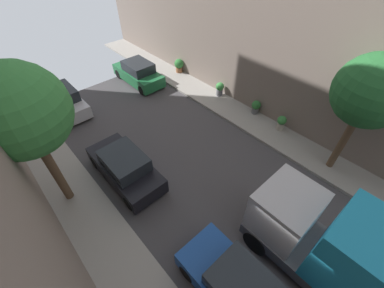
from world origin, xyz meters
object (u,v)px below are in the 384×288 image
(parked_car_right_2, at_px, (138,73))
(delivery_truck, at_px, (364,270))
(potted_plant_3, at_px, (256,106))
(street_tree_0, at_px, (20,112))
(parked_car_left_4, at_px, (63,101))
(potted_plant_1, at_px, (220,88))
(potted_plant_2, at_px, (179,65))
(street_tree_1, at_px, (372,92))
(parked_car_left_3, at_px, (125,167))
(potted_plant_4, at_px, (281,122))

(parked_car_right_2, relative_size, delivery_truck, 0.64)
(potted_plant_3, bearing_deg, street_tree_0, 171.16)
(parked_car_left_4, distance_m, street_tree_0, 8.12)
(street_tree_0, distance_m, potted_plant_1, 11.56)
(street_tree_0, xyz_separation_m, potted_plant_2, (10.91, 5.49, -3.97))
(potted_plant_1, bearing_deg, street_tree_1, -94.26)
(potted_plant_1, xyz_separation_m, potted_plant_2, (0.13, 4.35, 0.04))
(parked_car_left_4, bearing_deg, parked_car_right_2, -1.84)
(parked_car_left_3, height_order, parked_car_right_2, same)
(parked_car_left_3, relative_size, parked_car_left_4, 1.00)
(delivery_truck, relative_size, street_tree_1, 1.18)
(street_tree_0, height_order, potted_plant_3, street_tree_0)
(parked_car_left_4, relative_size, parked_car_right_2, 1.00)
(potted_plant_2, bearing_deg, parked_car_left_4, 172.27)
(parked_car_left_3, xyz_separation_m, potted_plant_1, (8.29, 1.83, -0.06))
(street_tree_0, xyz_separation_m, street_tree_1, (10.19, -6.82, -0.39))
(potted_plant_4, bearing_deg, delivery_truck, -132.78)
(street_tree_0, relative_size, potted_plant_4, 7.00)
(delivery_truck, bearing_deg, potted_plant_4, 47.22)
(parked_car_left_4, height_order, street_tree_1, street_tree_1)
(parked_car_left_4, xyz_separation_m, potted_plant_2, (8.42, -1.14, -0.01))
(potted_plant_4, bearing_deg, potted_plant_3, 83.85)
(parked_car_left_4, distance_m, delivery_truck, 16.49)
(street_tree_1, bearing_deg, delivery_truck, -150.92)
(delivery_truck, relative_size, potted_plant_2, 6.53)
(parked_car_left_4, bearing_deg, parked_car_left_3, -90.00)
(parked_car_left_4, xyz_separation_m, potted_plant_4, (8.25, -10.24, -0.09))
(potted_plant_1, height_order, potted_plant_4, potted_plant_1)
(potted_plant_1, bearing_deg, delivery_truck, -117.48)
(parked_car_left_3, xyz_separation_m, delivery_truck, (2.70, -8.92, 1.07))
(parked_car_left_4, relative_size, street_tree_0, 0.69)
(parked_car_left_3, height_order, potted_plant_4, parked_car_left_3)
(street_tree_1, bearing_deg, parked_car_left_4, 119.76)
(parked_car_left_3, bearing_deg, potted_plant_4, -19.54)
(potted_plant_1, bearing_deg, parked_car_left_3, -167.58)
(delivery_truck, xyz_separation_m, potted_plant_4, (5.55, 5.99, -1.16))
(potted_plant_3, bearing_deg, parked_car_left_3, 173.11)
(parked_car_left_4, height_order, street_tree_0, street_tree_0)
(street_tree_1, bearing_deg, potted_plant_1, 85.74)
(potted_plant_2, relative_size, potted_plant_3, 1.20)
(parked_car_left_4, relative_size, potted_plant_2, 4.15)
(street_tree_1, relative_size, potted_plant_1, 6.03)
(potted_plant_4, bearing_deg, parked_car_right_2, 105.78)
(parked_car_left_4, distance_m, street_tree_1, 15.91)
(street_tree_1, relative_size, potted_plant_4, 6.39)
(delivery_truck, height_order, potted_plant_3, delivery_truck)
(potted_plant_1, distance_m, potted_plant_2, 4.35)
(parked_car_left_3, xyz_separation_m, parked_car_left_4, (0.00, 7.32, 0.00))
(parked_car_left_3, relative_size, delivery_truck, 0.64)
(potted_plant_1, height_order, potted_plant_3, potted_plant_1)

